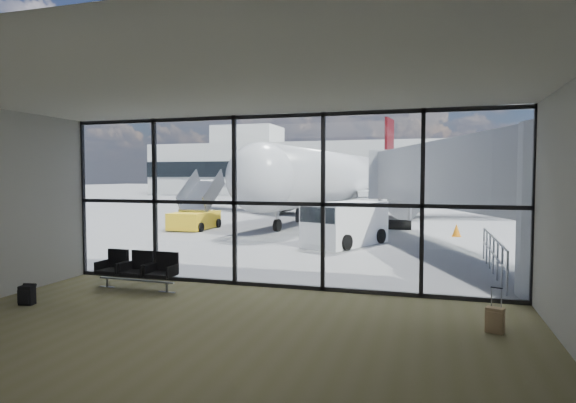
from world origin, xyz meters
The scene contains 21 objects.
ground centered at (0.00, 40.00, 0.00)m, with size 220.00×220.00×0.00m, color slate.
lounge_shell centered at (0.00, -4.80, 2.65)m, with size 12.02×8.01×4.51m.
glass_curtain_wall centered at (0.00, 0.00, 2.25)m, with size 12.10×0.12×4.50m.
jet_bridge centered at (4.90, 7.07, 2.76)m, with size 8.00×16.50×4.33m.
apron_railing centered at (5.60, 3.50, 0.72)m, with size 0.06×5.46×1.11m.
far_terminal centered at (-0.59, 61.97, 4.21)m, with size 80.00×12.20×11.00m.
tree_0 centered at (-45.00, 72.00, 4.63)m, with size 4.95×4.95×7.12m.
tree_1 centered at (-39.00, 72.00, 5.25)m, with size 5.61×5.61×8.07m.
tree_2 centered at (-33.00, 72.00, 5.88)m, with size 6.27×6.27×9.03m.
tree_3 centered at (-27.00, 72.00, 4.63)m, with size 4.95×4.95×7.12m.
tree_4 centered at (-21.00, 72.00, 5.25)m, with size 5.61×5.61×8.07m.
tree_5 centered at (-15.00, 72.00, 5.88)m, with size 6.27×6.27×9.03m.
seating_row centered at (-3.40, -1.12, 0.54)m, with size 2.20×0.67×0.97m.
backpack centered at (-4.91, -3.22, 0.23)m, with size 0.34×0.32×0.48m.
suitcase centered at (4.96, -2.32, 0.26)m, with size 0.36×0.30×0.85m.
airliner centered at (-2.34, 25.64, 2.77)m, with size 30.31×35.25×9.10m.
service_van centered at (0.30, 8.30, 0.92)m, with size 3.29×4.50×1.79m.
belt_loader centered at (-3.53, 18.57, 0.61)m, with size 1.68×4.00×1.82m.
mobile_stairs centered at (-8.65, 12.06, 0.63)m, with size 2.06×3.76×2.62m.
traffic_cone_a centered at (0.40, 12.54, 0.30)m, with size 0.44×0.44×0.63m.
traffic_cone_c centered at (5.00, 12.66, 0.29)m, with size 0.43×0.43×0.62m.
Camera 1 is at (3.79, -11.79, 2.90)m, focal length 30.00 mm.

